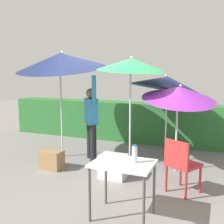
{
  "coord_description": "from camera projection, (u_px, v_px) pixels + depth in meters",
  "views": [
    {
      "loc": [
        2.14,
        -4.91,
        1.91
      ],
      "look_at": [
        0.0,
        0.3,
        1.1
      ],
      "focal_mm": 42.57,
      "sensor_mm": 36.0,
      "label": 1
    }
  ],
  "objects": [
    {
      "name": "ground_plane",
      "position": [
        107.0,
        166.0,
        5.57
      ],
      "size": [
        24.0,
        24.0,
        0.0
      ],
      "primitive_type": "plane",
      "color": "gray"
    },
    {
      "name": "hedge_row",
      "position": [
        138.0,
        122.0,
        7.58
      ],
      "size": [
        8.0,
        0.7,
        1.1
      ],
      "primitive_type": "cube",
      "color": "#2D7033",
      "rests_on": "ground_plane"
    },
    {
      "name": "umbrella_rainbow",
      "position": [
        61.0,
        61.0,
        5.87
      ],
      "size": [
        1.99,
        2.02,
        2.55
      ],
      "color": "silver",
      "rests_on": "ground_plane"
    },
    {
      "name": "umbrella_orange",
      "position": [
        179.0,
        93.0,
        5.07
      ],
      "size": [
        1.46,
        1.43,
        1.87
      ],
      "color": "silver",
      "rests_on": "ground_plane"
    },
    {
      "name": "umbrella_yellow",
      "position": [
        166.0,
        83.0,
        6.05
      ],
      "size": [
        1.75,
        1.72,
        2.07
      ],
      "color": "silver",
      "rests_on": "ground_plane"
    },
    {
      "name": "umbrella_navy",
      "position": [
        131.0,
        65.0,
        5.3
      ],
      "size": [
        1.42,
        1.41,
        2.31
      ],
      "color": "silver",
      "rests_on": "ground_plane"
    },
    {
      "name": "person_vendor",
      "position": [
        91.0,
        119.0,
        5.85
      ],
      "size": [
        0.44,
        0.47,
        1.88
      ],
      "color": "black",
      "rests_on": "ground_plane"
    },
    {
      "name": "chair_plastic",
      "position": [
        181.0,
        163.0,
        4.21
      ],
      "size": [
        0.6,
        0.6,
        0.89
      ],
      "color": "#B72D2D",
      "rests_on": "ground_plane"
    },
    {
      "name": "cooler_box",
      "position": [
        113.0,
        166.0,
        4.91
      ],
      "size": [
        0.49,
        0.37,
        0.43
      ],
      "primitive_type": "cube",
      "color": "silver",
      "rests_on": "ground_plane"
    },
    {
      "name": "crate_cardboard",
      "position": [
        52.0,
        160.0,
        5.38
      ],
      "size": [
        0.44,
        0.3,
        0.37
      ],
      "primitive_type": "cube",
      "color": "#9E7A4C",
      "rests_on": "ground_plane"
    },
    {
      "name": "folding_table",
      "position": [
        123.0,
        169.0,
        3.48
      ],
      "size": [
        0.8,
        0.6,
        0.77
      ],
      "color": "#4C4C51",
      "rests_on": "ground_plane"
    },
    {
      "name": "bottle_water",
      "position": [
        135.0,
        154.0,
        3.44
      ],
      "size": [
        0.07,
        0.07,
        0.24
      ],
      "color": "silver",
      "rests_on": "folding_table"
    }
  ]
}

